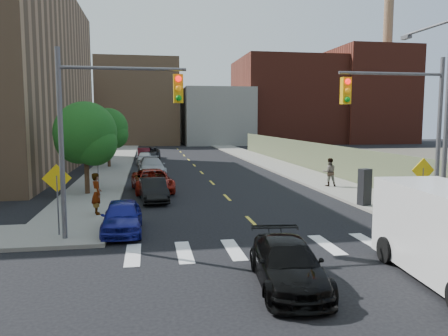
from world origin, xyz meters
name	(u,v)px	position (x,y,z in m)	size (l,w,h in m)	color
ground	(323,291)	(0.00, 0.00, 0.00)	(160.00, 160.00, 0.00)	black
sidewalk_nw	(119,157)	(-7.75, 41.50, 0.07)	(3.50, 73.00, 0.15)	gray
sidewalk_ne	(249,156)	(7.75, 41.50, 0.07)	(3.50, 73.00, 0.15)	gray
fence_north	(302,154)	(9.60, 28.00, 1.25)	(0.12, 44.00, 2.50)	#656949
bg_bldg_west	(44,111)	(-22.00, 70.00, 6.00)	(14.00, 18.00, 12.00)	#592319
bg_bldg_midwest	(138,103)	(-6.00, 72.00, 7.50)	(14.00, 16.00, 15.00)	#8C6B4C
bg_bldg_center	(215,117)	(8.00, 70.00, 5.00)	(12.00, 16.00, 10.00)	gray
bg_bldg_east	(285,101)	(22.00, 72.00, 8.00)	(18.00, 18.00, 16.00)	#592319
bg_bldg_fareast	(367,96)	(38.00, 70.00, 9.00)	(14.00, 16.00, 18.00)	#592319
smokestack	(386,71)	(42.00, 70.00, 14.00)	(1.80, 1.80, 28.00)	#8C6B4C
signal_nw	(104,118)	(-5.98, 6.00, 4.53)	(4.59, 0.30, 7.00)	#59595E
signal_ne	(406,118)	(5.98, 6.00, 4.53)	(4.59, 0.30, 7.00)	#59595E
streetlight_ne	(442,102)	(8.20, 6.90, 5.22)	(0.25, 3.70, 9.00)	#59595E
warn_sign_nw	(57,186)	(-7.80, 6.50, 1.99)	(1.06, 0.06, 2.83)	#59595E
warn_sign_ne	(423,177)	(7.20, 6.50, 1.99)	(1.06, 0.06, 2.83)	#59595E
warn_sign_midwest	(98,156)	(-7.80, 20.00, 1.99)	(1.06, 0.06, 2.83)	#59595E
tree_west_near	(86,137)	(-8.00, 16.05, 3.48)	(3.66, 3.64, 5.52)	#332114
tree_west_far	(108,130)	(-8.00, 31.05, 3.48)	(3.66, 3.64, 5.52)	#332114
parked_car_blue	(122,217)	(-5.50, 7.00, 0.65)	(1.53, 3.80, 1.30)	navy
parked_car_black	(153,190)	(-4.20, 13.55, 0.63)	(1.34, 3.85, 1.27)	black
parked_car_red	(153,181)	(-4.20, 16.80, 0.69)	(2.30, 5.00, 1.39)	maroon
parked_car_silver	(151,167)	(-4.20, 24.72, 0.73)	(2.04, 5.01, 1.45)	#96999D
parked_car_white	(145,158)	(-4.79, 34.15, 0.62)	(1.47, 3.66, 1.25)	silver
parked_car_maroon	(144,154)	(-4.92, 39.54, 0.64)	(1.36, 3.90, 1.28)	#3F0C14
parked_car_grey	(150,153)	(-4.20, 39.89, 0.68)	(2.26, 4.90, 1.36)	black
black_sedan	(288,264)	(-0.80, 0.52, 0.61)	(1.72, 4.22, 1.23)	black
mailbox	(405,191)	(8.72, 10.12, 0.78)	(0.59, 0.49, 1.31)	navy
payphone	(365,187)	(6.33, 9.89, 1.07)	(0.55, 0.45, 1.85)	black
pedestrian_west	(97,194)	(-6.79, 10.00, 1.10)	(0.70, 0.46, 1.91)	gray
pedestrian_east	(329,172)	(7.17, 16.20, 1.06)	(0.89, 0.69, 1.83)	gray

